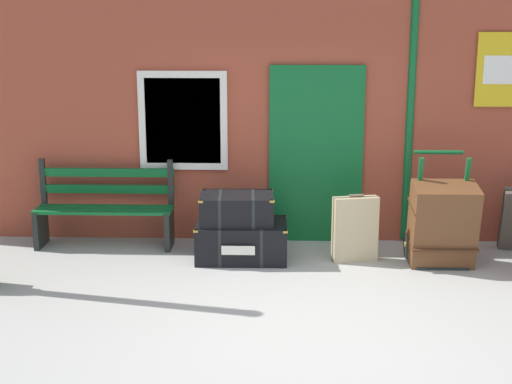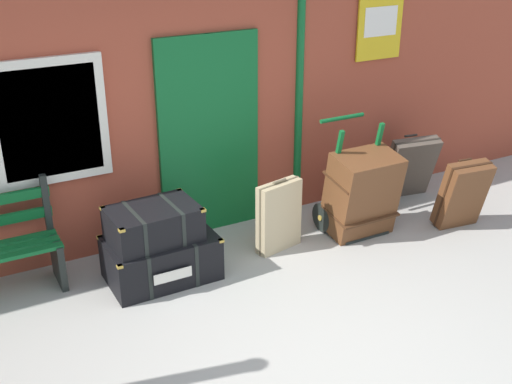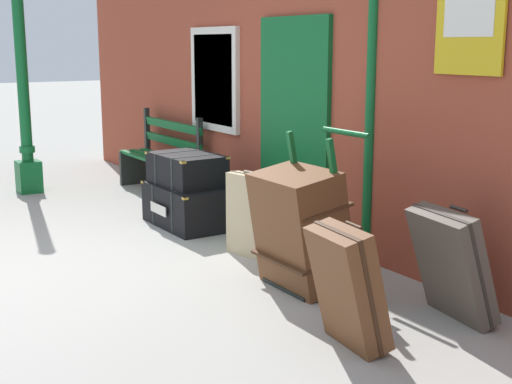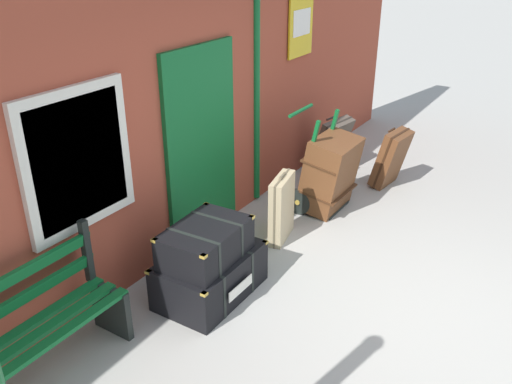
{
  "view_description": "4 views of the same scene",
  "coord_description": "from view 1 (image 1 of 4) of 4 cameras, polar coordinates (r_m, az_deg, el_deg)",
  "views": [
    {
      "loc": [
        -0.24,
        -6.02,
        2.68
      ],
      "look_at": [
        -0.51,
        1.84,
        0.74
      ],
      "focal_mm": 51.15,
      "sensor_mm": 36.0,
      "label": 1
    },
    {
      "loc": [
        -2.36,
        -3.32,
        3.24
      ],
      "look_at": [
        0.36,
        1.74,
        0.66
      ],
      "focal_mm": 45.24,
      "sensor_mm": 36.0,
      "label": 2
    },
    {
      "loc": [
        5.75,
        -1.49,
        1.84
      ],
      "look_at": [
        0.48,
        1.81,
        0.54
      ],
      "focal_mm": 49.84,
      "sensor_mm": 36.0,
      "label": 3
    },
    {
      "loc": [
        -3.95,
        -0.86,
        3.05
      ],
      "look_at": [
        -0.1,
        1.58,
        0.87
      ],
      "focal_mm": 37.91,
      "sensor_mm": 36.0,
      "label": 4
    }
  ],
  "objects": [
    {
      "name": "platform_bench",
      "position": [
        8.72,
        -11.72,
        -1.29
      ],
      "size": [
        1.6,
        0.43,
        1.01
      ],
      "color": "#0F5B28",
      "rests_on": "ground"
    },
    {
      "name": "ground_plane",
      "position": [
        6.59,
        3.92,
        -10.17
      ],
      "size": [
        60.0,
        60.0,
        0.0
      ],
      "primitive_type": "plane",
      "color": "#A3A099"
    },
    {
      "name": "porters_trolley",
      "position": [
        8.31,
        14.06,
        -3.42
      ],
      "size": [
        0.71,
        0.6,
        1.2
      ],
      "color": "black",
      "rests_on": "ground"
    },
    {
      "name": "large_brown_trunk",
      "position": [
        8.09,
        14.4,
        -2.45
      ],
      "size": [
        0.7,
        0.57,
        0.94
      ],
      "color": "brown",
      "rests_on": "ground"
    },
    {
      "name": "steamer_trunk_base",
      "position": [
        8.14,
        -1.12,
        -3.81
      ],
      "size": [
        1.02,
        0.68,
        0.43
      ],
      "color": "black",
      "rests_on": "ground"
    },
    {
      "name": "suitcase_charcoal",
      "position": [
        8.1,
        7.75,
        -2.9
      ],
      "size": [
        0.52,
        0.25,
        0.77
      ],
      "color": "tan",
      "rests_on": "ground"
    },
    {
      "name": "steamer_trunk_middle",
      "position": [
        8.04,
        -1.51,
        -1.3
      ],
      "size": [
        0.83,
        0.59,
        0.33
      ],
      "color": "black",
      "rests_on": "steamer_trunk_base"
    },
    {
      "name": "brick_facade",
      "position": [
        8.69,
        3.49,
        6.67
      ],
      "size": [
        10.4,
        0.35,
        3.2
      ],
      "color": "#9E422D",
      "rests_on": "ground"
    }
  ]
}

